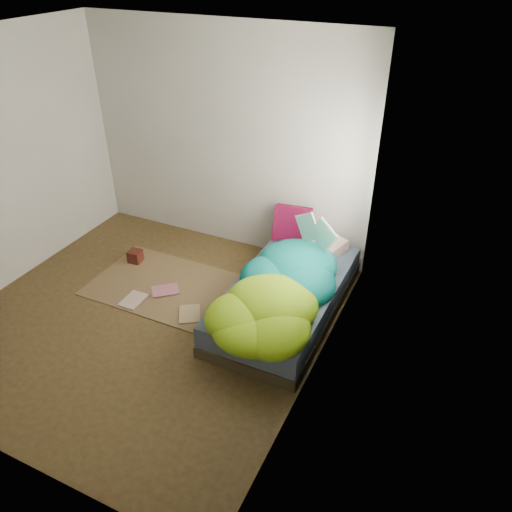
{
  "coord_description": "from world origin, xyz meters",
  "views": [
    {
      "loc": [
        2.67,
        -3.08,
        3.26
      ],
      "look_at": [
        0.87,
        0.75,
        0.56
      ],
      "focal_mm": 35.0,
      "sensor_mm": 36.0,
      "label": 1
    }
  ],
  "objects_px": {
    "bed": "(286,298)",
    "wooden_box": "(135,256)",
    "floor_book_a": "(125,298)",
    "open_book": "(316,223)",
    "floor_book_b": "(164,285)",
    "pillow_magenta": "(292,224)"
  },
  "relations": [
    {
      "from": "pillow_magenta",
      "to": "open_book",
      "type": "relative_size",
      "value": 0.9
    },
    {
      "from": "open_book",
      "to": "floor_book_b",
      "type": "height_order",
      "value": "open_book"
    },
    {
      "from": "bed",
      "to": "floor_book_a",
      "type": "bearing_deg",
      "value": -160.97
    },
    {
      "from": "bed",
      "to": "wooden_box",
      "type": "xyz_separation_m",
      "value": [
        -1.96,
        0.09,
        -0.08
      ]
    },
    {
      "from": "wooden_box",
      "to": "floor_book_b",
      "type": "distance_m",
      "value": 0.65
    },
    {
      "from": "open_book",
      "to": "wooden_box",
      "type": "bearing_deg",
      "value": -145.48
    },
    {
      "from": "floor_book_a",
      "to": "floor_book_b",
      "type": "bearing_deg",
      "value": 54.79
    },
    {
      "from": "bed",
      "to": "pillow_magenta",
      "type": "xyz_separation_m",
      "value": [
        -0.28,
        0.83,
        0.38
      ]
    },
    {
      "from": "wooden_box",
      "to": "floor_book_a",
      "type": "relative_size",
      "value": 0.51
    },
    {
      "from": "bed",
      "to": "floor_book_a",
      "type": "relative_size",
      "value": 7.01
    },
    {
      "from": "open_book",
      "to": "floor_book_b",
      "type": "distance_m",
      "value": 1.8
    },
    {
      "from": "bed",
      "to": "open_book",
      "type": "xyz_separation_m",
      "value": [
        0.1,
        0.49,
        0.65
      ]
    },
    {
      "from": "open_book",
      "to": "floor_book_b",
      "type": "relative_size",
      "value": 1.59
    },
    {
      "from": "wooden_box",
      "to": "floor_book_b",
      "type": "height_order",
      "value": "wooden_box"
    },
    {
      "from": "pillow_magenta",
      "to": "floor_book_b",
      "type": "relative_size",
      "value": 1.43
    },
    {
      "from": "wooden_box",
      "to": "floor_book_a",
      "type": "bearing_deg",
      "value": -62.07
    },
    {
      "from": "pillow_magenta",
      "to": "wooden_box",
      "type": "xyz_separation_m",
      "value": [
        -1.68,
        -0.74,
        -0.46
      ]
    },
    {
      "from": "bed",
      "to": "open_book",
      "type": "relative_size",
      "value": 4.42
    },
    {
      "from": "bed",
      "to": "wooden_box",
      "type": "relative_size",
      "value": 13.84
    },
    {
      "from": "pillow_magenta",
      "to": "open_book",
      "type": "distance_m",
      "value": 0.57
    },
    {
      "from": "floor_book_b",
      "to": "bed",
      "type": "bearing_deg",
      "value": 57.47
    },
    {
      "from": "open_book",
      "to": "floor_book_b",
      "type": "bearing_deg",
      "value": -131.75
    }
  ]
}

